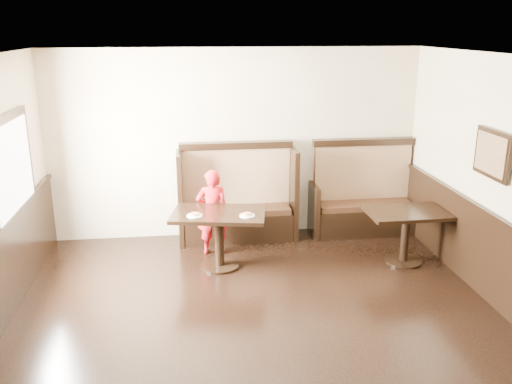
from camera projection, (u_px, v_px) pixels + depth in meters
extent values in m
plane|color=black|center=(271.00, 365.00, 5.14)|extent=(7.00, 7.00, 0.00)
plane|color=beige|center=(235.00, 144.00, 8.05)|extent=(5.50, 0.00, 5.50)
plane|color=white|center=(274.00, 63.00, 4.32)|extent=(7.00, 7.00, 0.00)
cube|color=black|center=(11.00, 167.00, 6.15)|extent=(0.05, 1.50, 1.20)
cube|color=white|center=(13.00, 167.00, 6.16)|extent=(0.01, 1.30, 1.00)
cube|color=black|center=(493.00, 154.00, 6.11)|extent=(0.04, 0.70, 0.55)
cube|color=olive|center=(491.00, 154.00, 6.11)|extent=(0.01, 0.60, 0.45)
cube|color=black|center=(238.00, 226.00, 8.13)|extent=(1.60, 0.50, 0.42)
cube|color=#341E10|center=(238.00, 210.00, 8.06)|extent=(1.54, 0.46, 0.09)
cube|color=#45100D|center=(236.00, 178.00, 8.13)|extent=(1.60, 0.12, 0.92)
cube|color=black|center=(236.00, 145.00, 7.98)|extent=(1.68, 0.16, 0.10)
cube|color=black|center=(180.00, 196.00, 7.99)|extent=(0.07, 0.72, 1.36)
cube|color=black|center=(292.00, 192.00, 8.19)|extent=(0.07, 0.72, 1.36)
cube|color=black|center=(363.00, 220.00, 8.37)|extent=(1.50, 0.50, 0.42)
cube|color=#341E10|center=(364.00, 205.00, 8.30)|extent=(1.44, 0.46, 0.09)
cube|color=#45100D|center=(362.00, 174.00, 8.36)|extent=(1.50, 0.12, 0.92)
cube|color=black|center=(364.00, 142.00, 8.22)|extent=(1.58, 0.16, 0.10)
cube|color=black|center=(312.00, 208.00, 8.31)|extent=(0.07, 0.72, 0.80)
cube|color=black|center=(411.00, 204.00, 8.50)|extent=(0.07, 0.72, 0.80)
cube|color=black|center=(219.00, 214.00, 7.03)|extent=(1.32, 0.96, 0.05)
cylinder|color=black|center=(219.00, 241.00, 7.14)|extent=(0.12, 0.12, 0.70)
cylinder|color=black|center=(220.00, 265.00, 7.25)|extent=(0.52, 0.52, 0.03)
cube|color=black|center=(407.00, 213.00, 7.18)|extent=(1.07, 0.71, 0.05)
cylinder|color=black|center=(405.00, 238.00, 7.29)|extent=(0.11, 0.11, 0.67)
cylinder|color=black|center=(403.00, 261.00, 7.39)|extent=(0.50, 0.50, 0.03)
imported|color=red|center=(213.00, 212.00, 7.50)|extent=(0.46, 0.32, 1.22)
cylinder|color=white|center=(195.00, 215.00, 6.89)|extent=(0.21, 0.21, 0.01)
cylinder|color=tan|center=(195.00, 214.00, 6.89)|extent=(0.13, 0.13, 0.02)
cylinder|color=#EABA54|center=(195.00, 213.00, 6.88)|extent=(0.11, 0.11, 0.01)
cylinder|color=white|center=(247.00, 215.00, 6.89)|extent=(0.20, 0.20, 0.01)
cylinder|color=tan|center=(247.00, 214.00, 6.89)|extent=(0.12, 0.12, 0.02)
cylinder|color=#EABA54|center=(247.00, 213.00, 6.89)|extent=(0.11, 0.11, 0.01)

